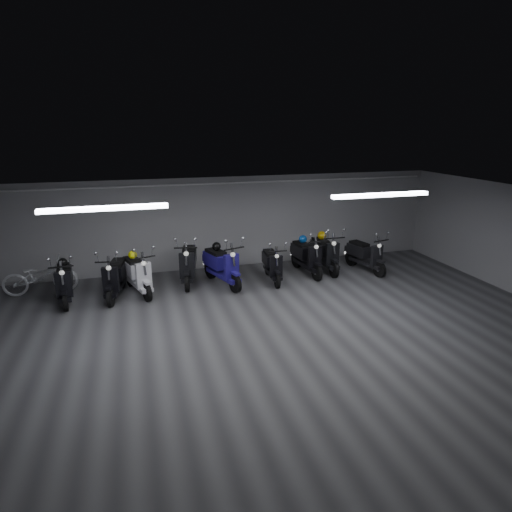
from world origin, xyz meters
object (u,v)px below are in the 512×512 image
object	(u,v)px
scooter_7	(307,251)
helmet_3	(322,235)
scooter_8	(325,247)
scooter_0	(64,276)
helmet_0	(303,239)
helmet_2	(133,255)
scooter_4	(222,259)
scooter_9	(366,250)
scooter_5	(272,259)
helmet_1	(63,262)
helmet_4	(216,246)
scooter_3	(188,257)
scooter_1	(115,271)
scooter_2	(137,268)
bicycle	(40,272)

from	to	relation	value
scooter_7	helmet_3	bearing A→B (deg)	25.28
scooter_7	scooter_8	size ratio (longest dim) A/B	0.97
scooter_0	helmet_0	xyz separation A→B (m)	(6.59, 0.59, 0.32)
helmet_2	scooter_4	bearing A→B (deg)	-6.00
scooter_4	helmet_2	size ratio (longest dim) A/B	8.83
scooter_7	scooter_9	size ratio (longest dim) A/B	1.05
scooter_8	scooter_5	bearing A→B (deg)	-167.04
helmet_1	helmet_4	size ratio (longest dim) A/B	0.92
scooter_0	helmet_1	world-z (taller)	scooter_0
scooter_3	helmet_1	size ratio (longest dim) A/B	8.89
scooter_0	scooter_8	xyz separation A→B (m)	(7.26, 0.44, 0.05)
scooter_1	scooter_4	distance (m)	2.80
helmet_2	scooter_5	bearing A→B (deg)	-4.58
scooter_5	scooter_9	bearing A→B (deg)	4.84
scooter_8	helmet_0	bearing A→B (deg)	167.09
helmet_0	scooter_5	bearing A→B (deg)	-153.42
scooter_3	scooter_8	xyz separation A→B (m)	(4.11, -0.07, -0.01)
scooter_2	helmet_2	bearing A→B (deg)	90.00
scooter_3	helmet_4	size ratio (longest dim) A/B	8.20
helmet_1	helmet_3	distance (m)	7.30
scooter_0	scooter_1	xyz separation A→B (m)	(1.21, -0.02, 0.02)
scooter_1	helmet_4	size ratio (longest dim) A/B	7.75
helmet_3	helmet_4	distance (m)	3.36
scooter_2	helmet_0	world-z (taller)	scooter_2
scooter_7	scooter_9	xyz separation A→B (m)	(1.81, -0.27, -0.03)
scooter_2	scooter_9	xyz separation A→B (m)	(6.67, -0.01, -0.04)
helmet_4	scooter_8	bearing A→B (deg)	1.68
scooter_9	helmet_4	world-z (taller)	scooter_9
helmet_0	helmet_3	distance (m)	0.68
scooter_7	helmet_3	distance (m)	0.82
scooter_5	scooter_7	size ratio (longest dim) A/B	0.91
scooter_4	helmet_4	xyz separation A→B (m)	(-0.09, 0.27, 0.30)
scooter_0	scooter_4	size ratio (longest dim) A/B	0.91
scooter_3	bicycle	world-z (taller)	scooter_3
scooter_8	helmet_3	xyz separation A→B (m)	(-0.00, 0.27, 0.31)
scooter_7	helmet_3	size ratio (longest dim) A/B	7.24
helmet_0	scooter_8	bearing A→B (deg)	-12.82
helmet_0	helmet_4	distance (m)	2.68
scooter_8	helmet_4	bearing A→B (deg)	-178.41
scooter_2	helmet_0	distance (m)	4.87
scooter_0	bicycle	world-z (taller)	scooter_0
scooter_5	scooter_4	bearing A→B (deg)	-178.06
scooter_1	helmet_1	world-z (taller)	scooter_1
scooter_8	helmet_0	xyz separation A→B (m)	(-0.67, 0.15, 0.27)
scooter_1	scooter_9	size ratio (longest dim) A/B	1.04
helmet_4	helmet_0	bearing A→B (deg)	5.35
helmet_4	scooter_2	bearing A→B (deg)	-172.80
scooter_5	helmet_4	xyz separation A→B (m)	(-1.53, 0.32, 0.41)
helmet_0	helmet_1	xyz separation A→B (m)	(-6.62, -0.33, -0.04)
scooter_7	helmet_0	size ratio (longest dim) A/B	7.83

